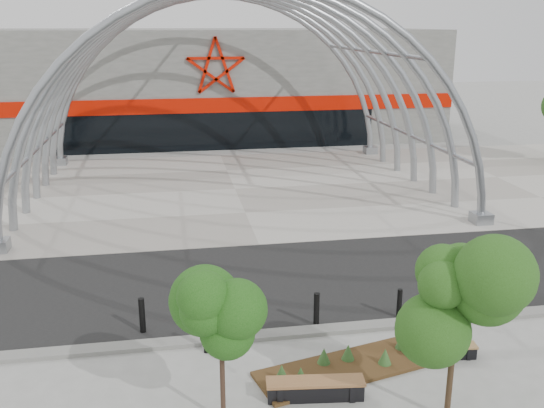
# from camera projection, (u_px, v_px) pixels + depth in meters

# --- Properties ---
(ground) EXTENTS (140.00, 140.00, 0.00)m
(ground) POSITION_uv_depth(u_px,v_px,m) (296.00, 330.00, 17.40)
(ground) COLOR gray
(ground) RESTS_ON ground
(road) EXTENTS (140.00, 7.00, 0.02)m
(road) POSITION_uv_depth(u_px,v_px,m) (274.00, 281.00, 20.70)
(road) COLOR black
(road) RESTS_ON ground
(forecourt) EXTENTS (60.00, 17.00, 0.04)m
(forecourt) POSITION_uv_depth(u_px,v_px,m) (235.00, 189.00, 32.02)
(forecourt) COLOR gray
(forecourt) RESTS_ON ground
(kerb) EXTENTS (60.00, 0.50, 0.12)m
(kerb) POSITION_uv_depth(u_px,v_px,m) (298.00, 332.00, 17.14)
(kerb) COLOR slate
(kerb) RESTS_ON ground
(arena_building) EXTENTS (34.00, 15.24, 8.00)m
(arena_building) POSITION_uv_depth(u_px,v_px,m) (208.00, 82.00, 47.82)
(arena_building) COLOR #63645E
(arena_building) RESTS_ON ground
(vault_canopy) EXTENTS (20.80, 15.80, 20.36)m
(vault_canopy) POSITION_uv_depth(u_px,v_px,m) (235.00, 189.00, 32.02)
(vault_canopy) COLOR #92969C
(vault_canopy) RESTS_ON ground
(planting_bed) EXTENTS (5.12, 2.64, 0.52)m
(planting_bed) POSITION_uv_depth(u_px,v_px,m) (348.00, 364.00, 15.42)
(planting_bed) COLOR #3B2D14
(planting_bed) RESTS_ON ground
(street_tree_0) EXTENTS (1.53, 1.53, 3.49)m
(street_tree_0) POSITION_uv_depth(u_px,v_px,m) (221.00, 319.00, 12.71)
(street_tree_0) COLOR black
(street_tree_0) RESTS_ON ground
(street_tree_1) EXTENTS (1.67, 1.67, 3.96)m
(street_tree_1) POSITION_uv_depth(u_px,v_px,m) (457.00, 302.00, 12.71)
(street_tree_1) COLOR black
(street_tree_1) RESTS_ON ground
(bench_0) EXTENTS (2.34, 0.76, 0.48)m
(bench_0) POSITION_uv_depth(u_px,v_px,m) (315.00, 389.00, 14.17)
(bench_0) COLOR black
(bench_0) RESTS_ON ground
(bench_1) EXTENTS (1.80, 0.59, 0.37)m
(bench_1) POSITION_uv_depth(u_px,v_px,m) (443.00, 351.00, 15.91)
(bench_1) COLOR black
(bench_1) RESTS_ON ground
(bollard_0) EXTENTS (0.17, 0.17, 1.06)m
(bollard_0) POSITION_uv_depth(u_px,v_px,m) (142.00, 316.00, 17.11)
(bollard_0) COLOR black
(bollard_0) RESTS_ON ground
(bollard_1) EXTENTS (0.16, 0.16, 1.02)m
(bollard_1) POSITION_uv_depth(u_px,v_px,m) (206.00, 335.00, 16.08)
(bollard_1) COLOR black
(bollard_1) RESTS_ON ground
(bollard_2) EXTENTS (0.17, 0.17, 1.04)m
(bollard_2) POSITION_uv_depth(u_px,v_px,m) (316.00, 310.00, 17.47)
(bollard_2) COLOR black
(bollard_2) RESTS_ON ground
(bollard_3) EXTENTS (0.15, 0.15, 0.93)m
(bollard_3) POSITION_uv_depth(u_px,v_px,m) (399.00, 304.00, 17.97)
(bollard_3) COLOR black
(bollard_3) RESTS_ON ground
(bollard_4) EXTENTS (0.15, 0.15, 0.95)m
(bollard_4) POSITION_uv_depth(u_px,v_px,m) (468.00, 304.00, 17.93)
(bollard_4) COLOR black
(bollard_4) RESTS_ON ground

